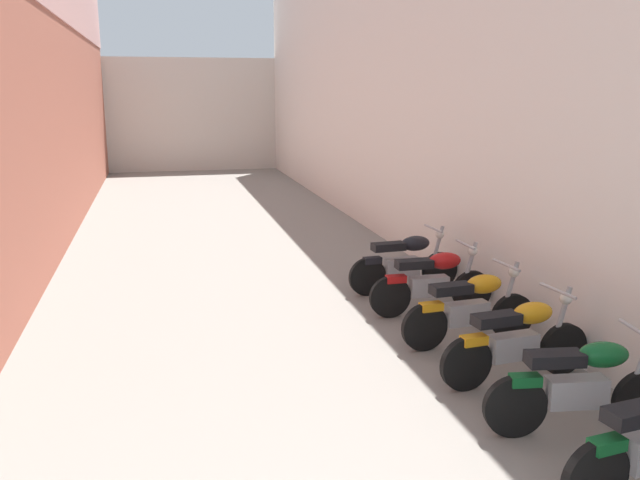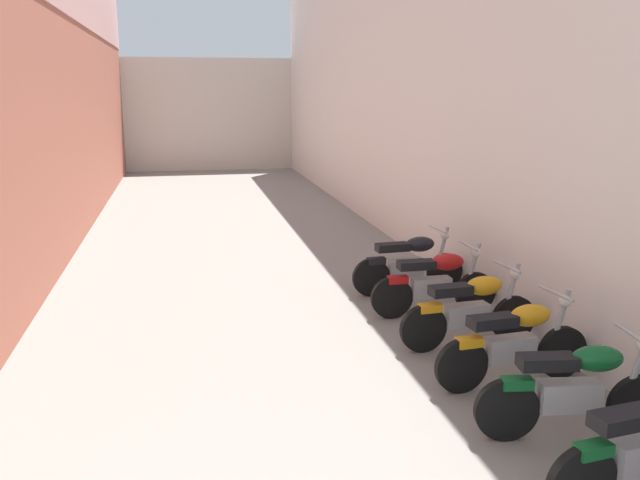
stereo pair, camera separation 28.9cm
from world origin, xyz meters
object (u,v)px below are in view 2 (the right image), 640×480
Objects in this scene: motorcycle_fifth at (515,341)px; motorcycle_eighth at (409,262)px; motorcycle_seventh at (435,282)px; motorcycle_sixth at (471,308)px; motorcycle_fourth at (576,388)px.

motorcycle_eighth is at bearing 90.00° from motorcycle_fifth.
motorcycle_eighth is at bearing 90.00° from motorcycle_seventh.
motorcycle_sixth is 2.29m from motorcycle_eighth.
motorcycle_fourth and motorcycle_seventh have the same top height.
motorcycle_fourth is at bearing -90.00° from motorcycle_fifth.
motorcycle_eighth is (-0.00, 1.10, 0.00)m from motorcycle_seventh.
motorcycle_fifth is 3.42m from motorcycle_eighth.
motorcycle_fifth is at bearing -90.00° from motorcycle_seventh.
motorcycle_fourth and motorcycle_fifth have the same top height.
motorcycle_fifth is 1.00× the size of motorcycle_sixth.
motorcycle_seventh is 1.10m from motorcycle_eighth.
motorcycle_sixth is at bearing 90.00° from motorcycle_fifth.
motorcycle_fourth is 1.00× the size of motorcycle_fifth.
motorcycle_sixth is (0.00, 1.13, 0.00)m from motorcycle_fifth.
motorcycle_eighth is (0.00, 4.57, 0.00)m from motorcycle_fourth.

